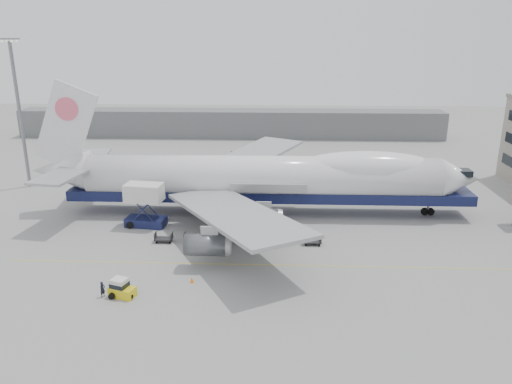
{
  "coord_description": "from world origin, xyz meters",
  "views": [
    {
      "loc": [
        2.05,
        -59.69,
        26.35
      ],
      "look_at": [
        -0.69,
        6.0,
        5.23
      ],
      "focal_mm": 35.0,
      "sensor_mm": 36.0,
      "label": 1
    }
  ],
  "objects_px": {
    "catering_truck": "(145,203)",
    "baggage_tug": "(121,289)",
    "airliner": "(267,177)",
    "ground_worker": "(103,289)"
  },
  "relations": [
    {
      "from": "airliner",
      "to": "ground_worker",
      "type": "xyz_separation_m",
      "value": [
        -16.47,
        -26.19,
        -4.76
      ]
    },
    {
      "from": "catering_truck",
      "to": "baggage_tug",
      "type": "xyz_separation_m",
      "value": [
        2.43,
        -19.84,
        -2.59
      ]
    },
    {
      "from": "airliner",
      "to": "catering_truck",
      "type": "distance_m",
      "value": 18.2
    },
    {
      "from": "catering_truck",
      "to": "ground_worker",
      "type": "relative_size",
      "value": 3.61
    },
    {
      "from": "catering_truck",
      "to": "baggage_tug",
      "type": "relative_size",
      "value": 2.08
    },
    {
      "from": "catering_truck",
      "to": "airliner",
      "type": "bearing_deg",
      "value": 26.75
    },
    {
      "from": "ground_worker",
      "to": "baggage_tug",
      "type": "bearing_deg",
      "value": -53.98
    },
    {
      "from": "airliner",
      "to": "ground_worker",
      "type": "height_order",
      "value": "airliner"
    },
    {
      "from": "airliner",
      "to": "baggage_tug",
      "type": "xyz_separation_m",
      "value": [
        -14.58,
        -25.95,
        -4.75
      ]
    },
    {
      "from": "airliner",
      "to": "baggage_tug",
      "type": "relative_size",
      "value": 22.35
    }
  ]
}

